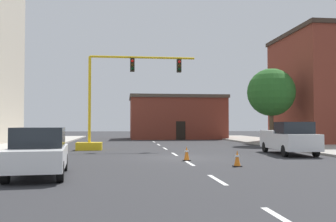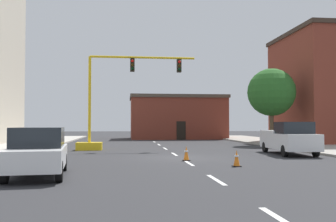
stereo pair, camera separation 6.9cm
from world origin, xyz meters
The scene contains 17 objects.
ground_plane centered at (0.00, 0.00, 0.00)m, with size 160.00×160.00×0.00m, color #2D2D30.
sidewalk_left centered at (-11.65, 8.00, 0.07)m, with size 6.00×56.00×0.14m, color #B2ADA3.
sidewalk_right centered at (11.65, 8.00, 0.07)m, with size 6.00×56.00×0.14m, color #9E998E.
lane_stripe_seg_0 centered at (0.00, -14.00, 0.00)m, with size 0.16×2.40×0.01m, color silver.
lane_stripe_seg_1 centered at (0.00, -8.50, 0.00)m, with size 0.16×2.40×0.01m, color silver.
lane_stripe_seg_2 centered at (0.00, -3.00, 0.00)m, with size 0.16×2.40×0.01m, color silver.
lane_stripe_seg_3 centered at (0.00, 2.50, 0.00)m, with size 0.16×2.40×0.01m, color silver.
lane_stripe_seg_4 centered at (0.00, 8.00, 0.00)m, with size 0.16×2.40×0.01m, color silver.
lane_stripe_seg_5 centered at (0.00, 13.50, 0.00)m, with size 0.16×2.40×0.01m, color silver.
lane_stripe_seg_6 centered at (0.00, 19.00, 0.00)m, with size 0.16×2.40×0.01m, color silver.
building_brick_center centered at (3.58, 27.88, 2.74)m, with size 12.03×7.88×5.46m.
traffic_signal_gantry centered at (-4.52, 6.91, 2.21)m, with size 8.55×1.20×6.83m.
tree_right_mid centered at (9.83, 11.54, 4.67)m, with size 4.21×4.21×6.79m.
pickup_truck_white centered at (6.95, 1.49, 0.97)m, with size 2.34×5.52×1.99m.
sedan_white_near_left centered at (-6.11, -6.98, 0.89)m, with size 2.32×4.67×1.74m.
traffic_cone_roadside_a centered at (1.83, -4.70, 0.36)m, with size 0.36×0.36×0.73m.
traffic_cone_roadside_b centered at (0.07, -1.77, 0.37)m, with size 0.36×0.36×0.76m.
Camera 2 is at (-3.02, -21.10, 1.86)m, focal length 41.06 mm.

